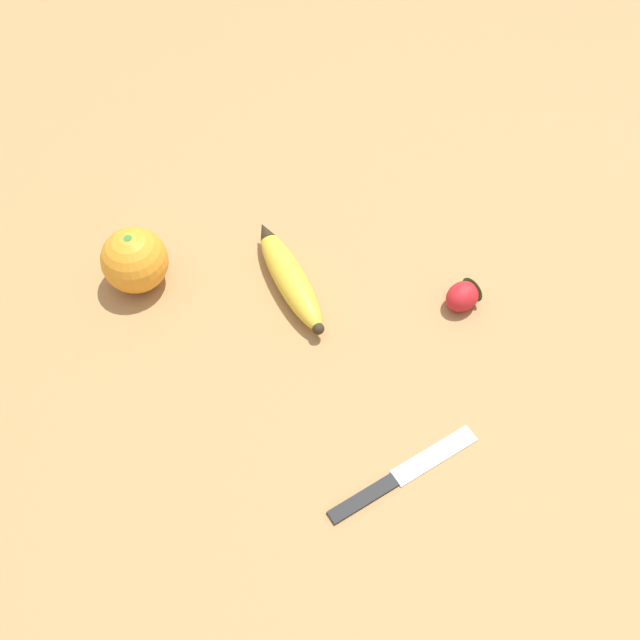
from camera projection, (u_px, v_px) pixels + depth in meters
name	position (u px, v px, depth m)	size (l,w,h in m)	color
ground_plane	(311.00, 343.00, 0.94)	(3.00, 3.00, 0.00)	#A87A47
banana	(290.00, 278.00, 0.97)	(0.16, 0.15, 0.04)	gold
orange	(135.00, 259.00, 0.96)	(0.09, 0.09, 0.09)	orange
strawberry	(465.00, 295.00, 0.96)	(0.06, 0.06, 0.04)	red
paring_knife	(399.00, 477.00, 0.83)	(0.13, 0.17, 0.01)	silver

